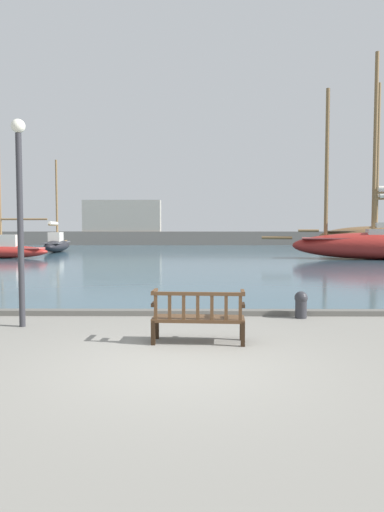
{
  "coord_description": "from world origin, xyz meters",
  "views": [
    {
      "loc": [
        0.28,
        -6.57,
        1.99
      ],
      "look_at": [
        0.17,
        10.0,
        1.0
      ],
      "focal_mm": 32.0,
      "sensor_mm": 36.0,
      "label": 1
    }
  ],
  "objects_px": {
    "sailboat_outer_starboard": "(378,242)",
    "lamp_post": "(20,202)",
    "sailboat_outer_port": "(4,249)",
    "mooring_bollard": "(301,303)",
    "park_bench": "(198,316)",
    "sailboat_far_port": "(57,244)",
    "sailboat_mid_port": "(379,234)"
  },
  "relations": [
    {
      "from": "sailboat_outer_port",
      "to": "mooring_bollard",
      "type": "relative_size",
      "value": 13.73
    },
    {
      "from": "park_bench",
      "to": "sailboat_outer_starboard",
      "type": "relative_size",
      "value": 0.13
    },
    {
      "from": "lamp_post",
      "to": "sailboat_mid_port",
      "type": "bearing_deg",
      "value": 59.13
    },
    {
      "from": "park_bench",
      "to": "lamp_post",
      "type": "xyz_separation_m",
      "value": [
        -3.58,
        1.31,
        2.06
      ]
    },
    {
      "from": "sailboat_far_port",
      "to": "sailboat_outer_port",
      "type": "distance_m",
      "value": 8.39
    },
    {
      "from": "sailboat_far_port",
      "to": "mooring_bollard",
      "type": "xyz_separation_m",
      "value": [
        13.89,
        -27.79,
        -0.42
      ]
    },
    {
      "from": "sailboat_outer_starboard",
      "to": "lamp_post",
      "type": "xyz_separation_m",
      "value": [
        -14.96,
        -19.41,
        1.36
      ]
    },
    {
      "from": "sailboat_mid_port",
      "to": "lamp_post",
      "type": "xyz_separation_m",
      "value": [
        -22.23,
        -37.19,
        1.08
      ]
    },
    {
      "from": "sailboat_far_port",
      "to": "mooring_bollard",
      "type": "bearing_deg",
      "value": -63.44
    },
    {
      "from": "park_bench",
      "to": "sailboat_outer_port",
      "type": "distance_m",
      "value": 25.06
    },
    {
      "from": "sailboat_mid_port",
      "to": "sailboat_outer_port",
      "type": "relative_size",
      "value": 1.99
    },
    {
      "from": "sailboat_outer_starboard",
      "to": "lamp_post",
      "type": "relative_size",
      "value": 3.06
    },
    {
      "from": "sailboat_outer_starboard",
      "to": "lamp_post",
      "type": "distance_m",
      "value": 24.55
    },
    {
      "from": "sailboat_outer_starboard",
      "to": "sailboat_outer_port",
      "type": "distance_m",
      "value": 23.94
    },
    {
      "from": "park_bench",
      "to": "mooring_bollard",
      "type": "bearing_deg",
      "value": 44.24
    },
    {
      "from": "sailboat_outer_port",
      "to": "mooring_bollard",
      "type": "distance_m",
      "value": 24.47
    },
    {
      "from": "mooring_bollard",
      "to": "sailboat_outer_starboard",
      "type": "bearing_deg",
      "value": 63.84
    },
    {
      "from": "park_bench",
      "to": "sailboat_outer_port",
      "type": "bearing_deg",
      "value": 120.0
    },
    {
      "from": "park_bench",
      "to": "lamp_post",
      "type": "height_order",
      "value": "lamp_post"
    },
    {
      "from": "mooring_bollard",
      "to": "sailboat_far_port",
      "type": "bearing_deg",
      "value": 116.56
    },
    {
      "from": "sailboat_far_port",
      "to": "sailboat_mid_port",
      "type": "distance_m",
      "value": 31.4
    },
    {
      "from": "sailboat_outer_starboard",
      "to": "mooring_bollard",
      "type": "xyz_separation_m",
      "value": [
        -9.08,
        -18.48,
        -0.85
      ]
    },
    {
      "from": "sailboat_outer_starboard",
      "to": "sailboat_far_port",
      "type": "bearing_deg",
      "value": 157.93
    },
    {
      "from": "sailboat_mid_port",
      "to": "lamp_post",
      "type": "distance_m",
      "value": 43.34
    },
    {
      "from": "sailboat_outer_port",
      "to": "lamp_post",
      "type": "distance_m",
      "value": 22.35
    },
    {
      "from": "sailboat_mid_port",
      "to": "park_bench",
      "type": "bearing_deg",
      "value": -115.85
    },
    {
      "from": "sailboat_far_port",
      "to": "sailboat_outer_port",
      "type": "height_order",
      "value": "sailboat_outer_port"
    },
    {
      "from": "sailboat_mid_port",
      "to": "sailboat_outer_starboard",
      "type": "bearing_deg",
      "value": -112.25
    },
    {
      "from": "sailboat_outer_starboard",
      "to": "sailboat_far_port",
      "type": "relative_size",
      "value": 1.57
    },
    {
      "from": "park_bench",
      "to": "mooring_bollard",
      "type": "relative_size",
      "value": 2.71
    },
    {
      "from": "sailboat_mid_port",
      "to": "lamp_post",
      "type": "bearing_deg",
      "value": -120.87
    },
    {
      "from": "park_bench",
      "to": "sailboat_outer_port",
      "type": "xyz_separation_m",
      "value": [
        -12.53,
        21.7,
        0.23
      ]
    }
  ]
}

